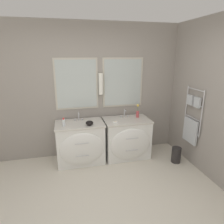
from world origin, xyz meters
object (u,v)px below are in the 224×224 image
flower_vase (138,112)px  toiletry_bottle (64,122)px  vanity_right (127,138)px  vanity_left (81,143)px  amenity_bowl (89,123)px  waste_bin (176,155)px

flower_vase → toiletry_bottle: bearing=-173.1°
vanity_right → flower_vase: size_ratio=3.28×
vanity_left → amenity_bowl: bearing=-35.8°
vanity_left → amenity_bowl: size_ratio=6.51×
vanity_left → amenity_bowl: (0.17, -0.12, 0.42)m
vanity_right → flower_vase: (0.25, 0.12, 0.49)m
toiletry_bottle → amenity_bowl: (0.45, -0.06, -0.03)m
flower_vase → waste_bin: bearing=-42.9°
toiletry_bottle → flower_vase: (1.45, 0.18, 0.04)m
vanity_left → flower_vase: 1.28m
vanity_left → toiletry_bottle: bearing=-168.2°
waste_bin → vanity_right: bearing=152.6°
vanity_right → flower_vase: flower_vase is taller
toiletry_bottle → amenity_bowl: bearing=-7.7°
vanity_right → waste_bin: 0.99m
vanity_right → waste_bin: bearing=-27.4°
toiletry_bottle → vanity_right: bearing=2.8°
vanity_left → toiletry_bottle: size_ratio=5.98×
toiletry_bottle → waste_bin: bearing=-10.6°
flower_vase → waste_bin: flower_vase is taller
vanity_left → waste_bin: size_ratio=2.98×
toiletry_bottle → waste_bin: size_ratio=0.50×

